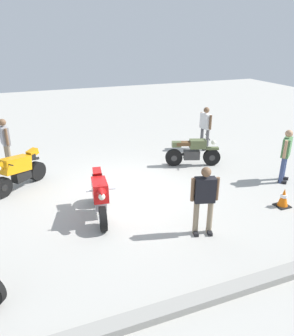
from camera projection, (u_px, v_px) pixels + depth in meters
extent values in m
plane|color=#ADAAA3|center=(125.00, 192.00, 9.71)|extent=(40.00, 40.00, 0.00)
cube|color=gray|center=(204.00, 299.00, 5.73)|extent=(14.00, 0.30, 0.15)
cylinder|color=black|center=(103.00, 219.00, 7.76)|extent=(0.25, 0.62, 0.60)
cylinder|color=black|center=(98.00, 194.00, 8.98)|extent=(0.31, 0.63, 0.60)
cylinder|color=silver|center=(103.00, 219.00, 7.76)|extent=(0.21, 0.23, 0.21)
cylinder|color=silver|center=(98.00, 194.00, 8.98)|extent=(0.21, 0.23, 0.21)
cube|color=silver|center=(100.00, 201.00, 8.37)|extent=(0.36, 0.60, 0.32)
cube|color=red|center=(100.00, 189.00, 8.09)|extent=(0.50, 1.03, 0.57)
cone|color=red|center=(101.00, 193.00, 7.56)|extent=(0.39, 0.40, 0.39)
cube|color=black|center=(98.00, 180.00, 8.42)|extent=(0.35, 0.63, 0.12)
cube|color=red|center=(97.00, 173.00, 8.66)|extent=(0.27, 0.38, 0.23)
cylinder|color=silver|center=(95.00, 180.00, 8.67)|extent=(0.15, 0.40, 0.17)
cylinder|color=silver|center=(101.00, 180.00, 8.70)|extent=(0.15, 0.40, 0.17)
cylinder|color=silver|center=(101.00, 190.00, 7.68)|extent=(0.70, 0.14, 0.04)
sphere|color=silver|center=(102.00, 197.00, 7.51)|extent=(0.16, 0.16, 0.16)
cylinder|color=black|center=(212.00, 157.00, 11.60)|extent=(0.62, 0.35, 0.60)
cylinder|color=black|center=(174.00, 158.00, 11.56)|extent=(0.62, 0.35, 0.60)
cylinder|color=#333333|center=(212.00, 157.00, 11.60)|extent=(0.26, 0.24, 0.21)
cylinder|color=#333333|center=(174.00, 158.00, 11.56)|extent=(0.26, 0.24, 0.21)
cube|color=#333333|center=(191.00, 155.00, 11.54)|extent=(0.62, 0.45, 0.32)
cube|color=#515B38|center=(198.00, 144.00, 11.39)|extent=(0.63, 0.49, 0.30)
cube|color=#515B38|center=(212.00, 148.00, 11.47)|extent=(0.47, 0.30, 0.08)
cube|color=brown|center=(185.00, 144.00, 11.37)|extent=(0.65, 0.45, 0.12)
cube|color=#515B38|center=(176.00, 144.00, 11.37)|extent=(0.38, 0.31, 0.18)
cylinder|color=#333333|center=(180.00, 155.00, 11.70)|extent=(0.56, 0.29, 0.16)
cylinder|color=#333333|center=(208.00, 137.00, 11.30)|extent=(0.27, 0.67, 0.04)
sphere|color=silver|center=(214.00, 142.00, 11.39)|extent=(0.16, 0.16, 0.16)
cylinder|color=black|center=(3.00, 187.00, 9.33)|extent=(0.55, 0.52, 0.60)
cylinder|color=black|center=(37.00, 171.00, 10.44)|extent=(0.60, 0.57, 0.60)
cylinder|color=black|center=(3.00, 187.00, 9.33)|extent=(0.28, 0.27, 0.21)
cylinder|color=black|center=(37.00, 171.00, 10.44)|extent=(0.28, 0.27, 0.21)
cube|color=black|center=(21.00, 175.00, 9.89)|extent=(0.60, 0.58, 0.32)
cube|color=orange|center=(16.00, 165.00, 9.61)|extent=(0.97, 0.93, 0.57)
cone|color=orange|center=(0.00, 166.00, 9.12)|extent=(0.49, 0.49, 0.39)
cube|color=black|center=(25.00, 158.00, 9.92)|extent=(0.62, 0.59, 0.12)
cube|color=orange|center=(32.00, 153.00, 10.13)|extent=(0.40, 0.40, 0.23)
cylinder|color=black|center=(30.00, 158.00, 10.19)|extent=(0.35, 0.33, 0.17)
cylinder|color=black|center=(34.00, 159.00, 10.13)|extent=(0.35, 0.33, 0.17)
cylinder|color=black|center=(4.00, 163.00, 9.23)|extent=(0.50, 0.54, 0.04)
cylinder|color=gray|center=(196.00, 218.00, 7.59)|extent=(0.16, 0.16, 0.83)
cube|color=black|center=(196.00, 233.00, 7.68)|extent=(0.17, 0.28, 0.08)
cylinder|color=gray|center=(210.00, 217.00, 7.62)|extent=(0.16, 0.16, 0.83)
cube|color=black|center=(209.00, 232.00, 7.70)|extent=(0.17, 0.28, 0.08)
cube|color=black|center=(205.00, 190.00, 7.33)|extent=(0.51, 0.34, 0.59)
cylinder|color=brown|center=(193.00, 190.00, 7.30)|extent=(0.11, 0.11, 0.55)
cylinder|color=brown|center=(217.00, 189.00, 7.34)|extent=(0.11, 0.11, 0.55)
sphere|color=brown|center=(206.00, 172.00, 7.16)|extent=(0.23, 0.23, 0.23)
cylinder|color=#384772|center=(282.00, 170.00, 10.17)|extent=(0.18, 0.18, 0.84)
cube|color=black|center=(282.00, 182.00, 10.29)|extent=(0.24, 0.27, 0.08)
cylinder|color=#384772|center=(284.00, 167.00, 10.44)|extent=(0.18, 0.18, 0.84)
cube|color=black|center=(284.00, 178.00, 10.55)|extent=(0.24, 0.27, 0.08)
cube|color=#4C7F4C|center=(287.00, 147.00, 10.03)|extent=(0.51, 0.46, 0.59)
cylinder|color=tan|center=(285.00, 149.00, 9.80)|extent=(0.13, 0.13, 0.56)
cylinder|color=tan|center=(288.00, 144.00, 10.25)|extent=(0.13, 0.13, 0.56)
sphere|color=tan|center=(289.00, 134.00, 9.86)|extent=(0.23, 0.23, 0.23)
cylinder|color=#59595B|center=(202.00, 138.00, 13.33)|extent=(0.15, 0.15, 0.85)
cube|color=black|center=(200.00, 147.00, 13.45)|extent=(0.27, 0.14, 0.08)
cylinder|color=#59595B|center=(207.00, 140.00, 13.06)|extent=(0.15, 0.15, 0.85)
cube|color=black|center=(205.00, 149.00, 13.18)|extent=(0.27, 0.14, 0.08)
cube|color=silver|center=(206.00, 121.00, 12.91)|extent=(0.29, 0.51, 0.60)
cylinder|color=brown|center=(201.00, 119.00, 13.13)|extent=(0.10, 0.10, 0.57)
cylinder|color=brown|center=(211.00, 122.00, 12.68)|extent=(0.10, 0.10, 0.57)
sphere|color=brown|center=(207.00, 110.00, 12.74)|extent=(0.23, 0.23, 0.23)
cylinder|color=gray|center=(9.00, 158.00, 11.17)|extent=(0.16, 0.16, 0.87)
cube|color=black|center=(13.00, 168.00, 11.35)|extent=(0.28, 0.16, 0.08)
cylinder|color=gray|center=(7.00, 155.00, 11.43)|extent=(0.16, 0.16, 0.87)
cube|color=black|center=(10.00, 165.00, 11.61)|extent=(0.28, 0.16, 0.08)
cube|color=#99999E|center=(5.00, 136.00, 11.01)|extent=(0.33, 0.53, 0.62)
cylinder|color=brown|center=(7.00, 137.00, 10.79)|extent=(0.11, 0.11, 0.58)
cylinder|color=brown|center=(2.00, 133.00, 11.23)|extent=(0.11, 0.11, 0.58)
sphere|color=brown|center=(2.00, 122.00, 10.84)|extent=(0.24, 0.24, 0.24)
cube|color=black|center=(282.00, 206.00, 8.93)|extent=(0.36, 0.36, 0.03)
cone|color=orange|center=(284.00, 197.00, 8.82)|extent=(0.28, 0.28, 0.50)
cylinder|color=white|center=(284.00, 196.00, 8.81)|extent=(0.19, 0.19, 0.08)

